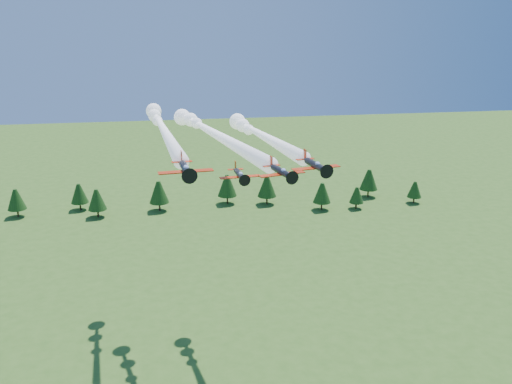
{
  "coord_description": "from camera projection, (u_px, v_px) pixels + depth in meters",
  "views": [
    {
      "loc": [
        -14.94,
        -88.52,
        69.14
      ],
      "look_at": [
        -0.57,
        0.0,
        41.01
      ],
      "focal_mm": 40.0,
      "sensor_mm": 36.0,
      "label": 1
    }
  ],
  "objects": [
    {
      "name": "plane_lead",
      "position": [
        212.0,
        132.0,
        110.98
      ],
      "size": [
        17.74,
        55.82,
        3.7
      ],
      "rotation": [
        0.0,
        0.0,
        0.24
      ],
      "color": "black",
      "rests_on": "ground"
    },
    {
      "name": "plane_left",
      "position": [
        163.0,
        128.0,
        118.48
      ],
      "size": [
        11.48,
        61.14,
        3.7
      ],
      "rotation": [
        0.0,
        0.0,
        0.1
      ],
      "color": "black",
      "rests_on": "ground"
    },
    {
      "name": "plane_right",
      "position": [
        261.0,
        135.0,
        117.88
      ],
      "size": [
        13.54,
        47.18,
        3.7
      ],
      "rotation": [
        0.0,
        0.0,
        0.18
      ],
      "color": "black",
      "rests_on": "ground"
    },
    {
      "name": "plane_slot",
      "position": [
        240.0,
        175.0,
        102.02
      ],
      "size": [
        7.48,
        8.12,
        2.62
      ],
      "rotation": [
        0.0,
        0.0,
        0.09
      ],
      "color": "black",
      "rests_on": "ground"
    },
    {
      "name": "treeline",
      "position": [
        207.0,
        192.0,
        209.46
      ],
      "size": [
        170.77,
        20.74,
        11.25
      ],
      "color": "#382314",
      "rests_on": "ground"
    }
  ]
}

